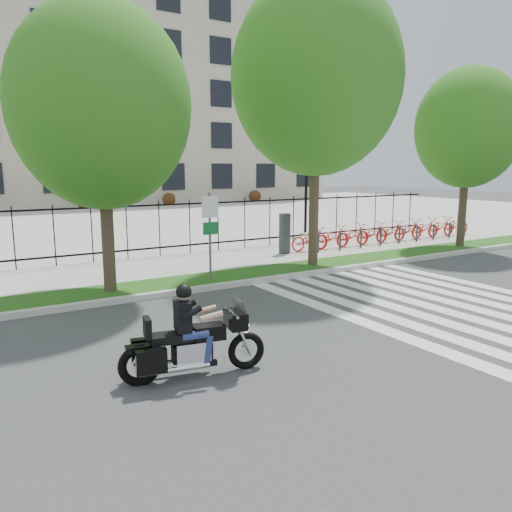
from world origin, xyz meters
TOP-DOWN VIEW (x-y plane):
  - ground at (0.00, 0.00)m, footprint 120.00×120.00m
  - curb at (0.00, 4.10)m, footprint 60.00×0.20m
  - grass_verge at (0.00, 4.95)m, footprint 60.00×1.50m
  - sidewalk at (0.00, 7.45)m, footprint 60.00×3.50m
  - plaza at (0.00, 25.00)m, footprint 80.00×34.00m
  - crosswalk_stripes at (4.83, 0.00)m, footprint 5.70×8.00m
  - iron_fence at (0.00, 9.20)m, footprint 30.00×0.06m
  - office_building at (0.00, 44.92)m, footprint 60.00×21.90m
  - lamp_post_right at (10.00, 12.00)m, footprint 1.06×0.70m
  - street_tree_1 at (-1.82, 4.95)m, footprint 4.47×4.47m
  - street_tree_2 at (4.91, 4.95)m, footprint 5.37×5.37m
  - street_tree_3 at (12.63, 4.95)m, footprint 4.14×4.14m
  - bike_share_station at (10.86, 7.20)m, footprint 11.04×0.84m
  - sign_pole_regulatory at (0.94, 4.58)m, footprint 0.50×0.09m
  - motorcycle_rider at (-2.14, -0.92)m, footprint 2.39×0.93m

SIDE VIEW (x-z plane):
  - ground at x=0.00m, z-range 0.00..0.00m
  - crosswalk_stripes at x=4.83m, z-range 0.00..0.01m
  - plaza at x=0.00m, z-range 0.00..0.10m
  - curb at x=0.00m, z-range 0.00..0.15m
  - grass_verge at x=0.00m, z-range 0.00..0.15m
  - sidewalk at x=0.00m, z-range 0.00..0.15m
  - bike_share_station at x=10.86m, z-range -0.14..1.36m
  - motorcycle_rider at x=-2.14m, z-range -0.31..1.55m
  - iron_fence at x=0.00m, z-range 0.15..2.15m
  - sign_pole_regulatory at x=0.94m, z-range 0.49..2.99m
  - lamp_post_right at x=10.00m, z-range 1.08..5.33m
  - street_tree_1 at x=-1.82m, z-range 1.20..8.45m
  - street_tree_3 at x=12.63m, z-range 1.32..8.44m
  - street_tree_2 at x=4.91m, z-range 1.59..10.66m
  - office_building at x=0.00m, z-range -0.11..20.04m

